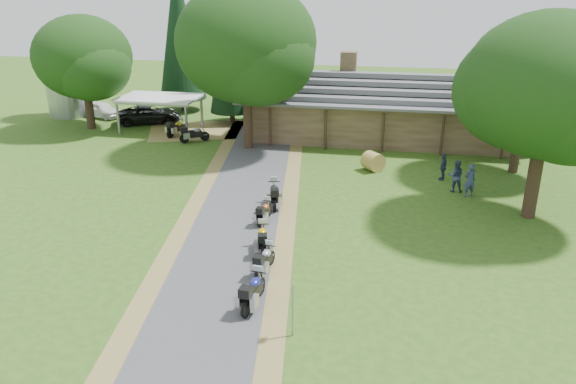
% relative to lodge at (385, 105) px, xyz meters
% --- Properties ---
extents(ground, '(120.00, 120.00, 0.00)m').
position_rel_lodge_xyz_m(ground, '(-6.00, -24.00, -2.45)').
color(ground, '#2E5518').
rests_on(ground, ground).
extents(driveway, '(51.95, 51.95, 0.00)m').
position_rel_lodge_xyz_m(driveway, '(-6.50, -20.00, -2.45)').
color(driveway, '#454548').
rests_on(driveway, ground).
extents(lodge, '(21.40, 9.40, 4.90)m').
position_rel_lodge_xyz_m(lodge, '(0.00, 0.00, 0.00)').
color(lodge, brown).
rests_on(lodge, ground).
extents(silo, '(3.70, 3.70, 6.97)m').
position_rel_lodge_xyz_m(silo, '(-27.60, 1.67, 1.03)').
color(silo, gray).
rests_on(silo, ground).
extents(carport, '(6.22, 4.15, 2.69)m').
position_rel_lodge_xyz_m(carport, '(-17.60, -1.54, -1.10)').
color(carport, silver).
rests_on(carport, ground).
extents(car_white_sedan, '(3.86, 5.61, 1.72)m').
position_rel_lodge_xyz_m(car_white_sedan, '(-24.51, 1.61, -1.59)').
color(car_white_sedan, white).
rests_on(car_white_sedan, ground).
extents(car_dark_suv, '(4.55, 6.19, 2.18)m').
position_rel_lodge_xyz_m(car_dark_suv, '(-19.52, 0.46, -1.36)').
color(car_dark_suv, black).
rests_on(car_dark_suv, ground).
extents(motorcycle_row_a, '(0.86, 2.06, 1.37)m').
position_rel_lodge_xyz_m(motorcycle_row_a, '(-4.06, -25.22, -1.77)').
color(motorcycle_row_a, navy).
rests_on(motorcycle_row_a, ground).
extents(motorcycle_row_b, '(0.84, 1.85, 1.22)m').
position_rel_lodge_xyz_m(motorcycle_row_b, '(-4.21, -22.66, -1.84)').
color(motorcycle_row_b, '#9C9EA3').
rests_on(motorcycle_row_b, ground).
extents(motorcycle_row_c, '(1.06, 2.00, 1.31)m').
position_rel_lodge_xyz_m(motorcycle_row_c, '(-4.76, -20.76, -1.80)').
color(motorcycle_row_c, '#DFAC00').
rests_on(motorcycle_row_c, ground).
extents(motorcycle_row_d, '(0.71, 1.75, 1.17)m').
position_rel_lodge_xyz_m(motorcycle_row_d, '(-5.39, -17.63, -1.87)').
color(motorcycle_row_d, '#B54C1D').
rests_on(motorcycle_row_d, ground).
extents(motorcycle_row_e, '(1.16, 2.19, 1.43)m').
position_rel_lodge_xyz_m(motorcycle_row_e, '(-5.36, -15.47, -1.74)').
color(motorcycle_row_e, black).
rests_on(motorcycle_row_e, ground).
extents(motorcycle_carport_a, '(1.26, 2.13, 1.38)m').
position_rel_lodge_xyz_m(motorcycle_carport_a, '(-15.75, -2.97, -1.76)').
color(motorcycle_carport_a, yellow).
rests_on(motorcycle_carport_a, ground).
extents(motorcycle_carport_b, '(2.00, 1.72, 1.37)m').
position_rel_lodge_xyz_m(motorcycle_carport_b, '(-13.81, -4.40, -1.76)').
color(motorcycle_carport_b, gray).
rests_on(motorcycle_carport_b, ground).
extents(person_a, '(0.76, 0.67, 2.24)m').
position_rel_lodge_xyz_m(person_a, '(5.06, -12.07, -1.33)').
color(person_a, '#323E5D').
rests_on(person_a, ground).
extents(person_b, '(0.63, 0.46, 2.20)m').
position_rel_lodge_xyz_m(person_b, '(4.36, -11.42, -1.35)').
color(person_b, '#323E5D').
rests_on(person_b, ground).
extents(person_c, '(0.57, 0.66, 1.92)m').
position_rel_lodge_xyz_m(person_c, '(3.80, -9.53, -1.49)').
color(person_c, '#323E5D').
rests_on(person_c, ground).
extents(hay_bale, '(1.61, 1.60, 1.19)m').
position_rel_lodge_xyz_m(hay_bale, '(-0.43, -8.53, -1.86)').
color(hay_bale, olive).
rests_on(hay_bale, ground).
extents(sign_post, '(0.36, 0.06, 2.02)m').
position_rel_lodge_xyz_m(sign_post, '(-2.29, -26.83, -1.44)').
color(sign_post, gray).
rests_on(sign_post, ground).
extents(oak_lodge_left, '(9.62, 9.62, 11.93)m').
position_rel_lodge_xyz_m(oak_lodge_left, '(-9.47, -5.15, 3.52)').
color(oak_lodge_left, '#14340F').
rests_on(oak_lodge_left, ground).
extents(oak_lodge_right, '(6.94, 6.94, 10.48)m').
position_rel_lodge_xyz_m(oak_lodge_right, '(8.30, -7.17, 2.79)').
color(oak_lodge_right, '#14340F').
rests_on(oak_lodge_right, ground).
extents(oak_driveway, '(8.21, 8.21, 10.91)m').
position_rel_lodge_xyz_m(oak_driveway, '(7.79, -14.46, 3.00)').
color(oak_driveway, '#14340F').
rests_on(oak_driveway, ground).
extents(oak_silo, '(7.60, 7.60, 9.19)m').
position_rel_lodge_xyz_m(oak_silo, '(-23.44, -2.11, 2.14)').
color(oak_silo, '#14340F').
rests_on(oak_silo, ground).
extents(cedar_near, '(3.61, 3.61, 11.40)m').
position_rel_lodge_xyz_m(cedar_near, '(-12.72, 1.95, 3.25)').
color(cedar_near, black).
rests_on(cedar_near, ground).
extents(cedar_far, '(4.20, 4.20, 13.12)m').
position_rel_lodge_xyz_m(cedar_far, '(-18.38, 5.60, 4.11)').
color(cedar_far, black).
rests_on(cedar_far, ground).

